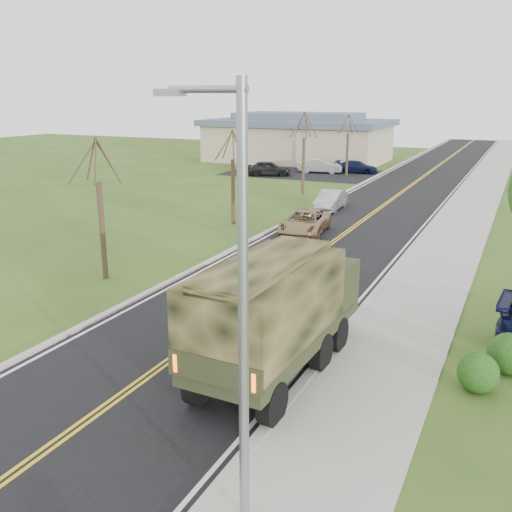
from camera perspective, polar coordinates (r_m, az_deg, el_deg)
The scene contains 17 objects.
ground at distance 14.64m, azimuth -18.82°, elevation -16.93°, with size 160.00×160.00×0.00m, color #314D19.
road at distance 49.96m, azimuth 14.76°, elevation 6.46°, with size 8.00×120.00×0.01m, color black.
curb_right at distance 49.37m, azimuth 19.51°, elevation 6.04°, with size 0.30×120.00×0.12m, color #9E998E.
sidewalk_right at distance 49.23m, azimuth 21.53°, elevation 5.80°, with size 3.20×120.00×0.10m, color #9E998E.
curb_left at distance 50.87m, azimuth 10.15°, elevation 6.95°, with size 0.30×120.00×0.10m, color #9E998E.
street_light at distance 9.61m, azimuth -1.83°, elevation -4.17°, with size 1.65×0.22×8.00m.
bare_tree_a at distance 25.04m, azimuth -15.20°, elevation 3.56°, with size 1.93×2.26×6.08m.
bare_tree_b at distance 34.89m, azimuth -2.32°, elevation 7.21°, with size 1.83×2.14×5.73m.
bare_tree_c at distance 45.72m, azimuth 4.77°, elevation 9.61°, with size 2.04×2.39×6.42m.
bare_tree_d at distance 57.07m, azimuth 9.12°, elevation 10.48°, with size 1.88×2.20×5.91m.
commercial_building at distance 69.37m, azimuth 4.27°, elevation 11.67°, with size 25.50×21.50×5.65m.
military_truck at distance 15.90m, azimuth 2.03°, elevation -5.11°, with size 2.72×7.21×3.55m.
suv_champagne at distance 32.70m, azimuth 4.90°, elevation 3.37°, with size 2.25×4.88×1.36m, color #947854.
sedan_silver at distance 39.92m, azimuth 7.47°, elevation 5.56°, with size 1.42×4.07×1.34m, color #ABAAAF.
lot_car_dark at distance 56.52m, azimuth 1.29°, elevation 8.76°, with size 1.73×4.30×1.47m, color black.
lot_car_silver at distance 58.92m, azimuth 6.46°, elevation 8.96°, with size 1.55×4.43×1.46m, color silver.
lot_car_navy at distance 59.39m, azimuth 10.05°, elevation 8.76°, with size 1.73×4.26×1.24m, color #0E1234.
Camera 1 is at (9.05, -8.52, 7.72)m, focal length 40.00 mm.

